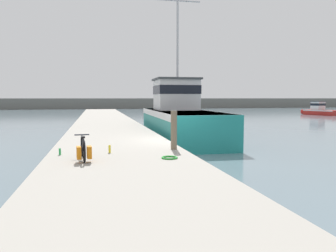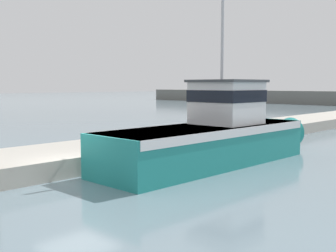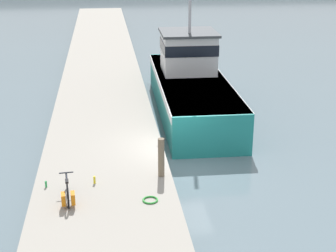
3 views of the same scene
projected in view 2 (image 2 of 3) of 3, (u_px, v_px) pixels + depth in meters
name	position (u px, v px, depth m)	size (l,w,h in m)	color
ground_plane	(76.00, 182.00, 15.65)	(320.00, 320.00, 0.00)	slate
dock_pier	(36.00, 162.00, 17.58)	(4.54, 80.00, 0.77)	#A39E93
fishing_boat_main	(216.00, 134.00, 19.25)	(3.50, 13.29, 10.28)	teal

